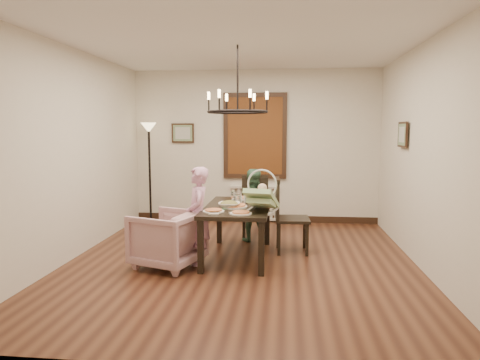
% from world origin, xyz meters
% --- Properties ---
extents(room_shell, '(4.51, 5.00, 2.81)m').
position_xyz_m(room_shell, '(0.00, 0.37, 1.40)').
color(room_shell, brown).
rests_on(room_shell, ground).
extents(dining_table, '(0.86, 1.52, 0.71)m').
position_xyz_m(dining_table, '(-0.07, 0.21, 0.62)').
color(dining_table, black).
rests_on(dining_table, room_shell).
extents(chair_far, '(0.47, 0.47, 0.98)m').
position_xyz_m(chair_far, '(0.08, 1.38, 0.49)').
color(chair_far, black).
rests_on(chair_far, room_shell).
extents(chair_right, '(0.49, 0.49, 1.06)m').
position_xyz_m(chair_right, '(0.67, 0.55, 0.53)').
color(chair_right, black).
rests_on(chair_right, room_shell).
extents(armchair, '(0.98, 0.97, 0.71)m').
position_xyz_m(armchair, '(-0.91, -0.25, 0.35)').
color(armchair, '#C597A3').
rests_on(armchair, room_shell).
extents(elderly_woman, '(0.33, 0.43, 1.04)m').
position_xyz_m(elderly_woman, '(-0.54, -0.11, 0.52)').
color(elderly_woman, '#D294B8').
rests_on(elderly_woman, room_shell).
extents(seated_man, '(0.47, 0.37, 0.93)m').
position_xyz_m(seated_man, '(0.06, 1.09, 0.47)').
color(seated_man, '#427052').
rests_on(seated_man, room_shell).
extents(baby_bouncer, '(0.51, 0.63, 0.36)m').
position_xyz_m(baby_bouncer, '(0.28, -0.15, 0.89)').
color(baby_bouncer, '#ADDA96').
rests_on(baby_bouncer, dining_table).
extents(salad_bowl, '(0.34, 0.34, 0.08)m').
position_xyz_m(salad_bowl, '(-0.16, 0.06, 0.75)').
color(salad_bowl, white).
rests_on(salad_bowl, dining_table).
extents(pizza_platter, '(0.34, 0.34, 0.04)m').
position_xyz_m(pizza_platter, '(-0.10, 0.09, 0.73)').
color(pizza_platter, tan).
rests_on(pizza_platter, dining_table).
extents(drinking_glass, '(0.07, 0.07, 0.15)m').
position_xyz_m(drinking_glass, '(-0.07, 0.28, 0.78)').
color(drinking_glass, silver).
rests_on(drinking_glass, dining_table).
extents(window_blinds, '(1.00, 0.03, 1.40)m').
position_xyz_m(window_blinds, '(0.00, 2.46, 1.60)').
color(window_blinds, brown).
rests_on(window_blinds, room_shell).
extents(radiator, '(0.92, 0.12, 0.62)m').
position_xyz_m(radiator, '(0.00, 2.48, 0.35)').
color(radiator, silver).
rests_on(radiator, room_shell).
extents(picture_back, '(0.42, 0.03, 0.36)m').
position_xyz_m(picture_back, '(-1.35, 2.47, 1.65)').
color(picture_back, black).
rests_on(picture_back, room_shell).
extents(picture_right, '(0.03, 0.42, 0.36)m').
position_xyz_m(picture_right, '(2.21, 0.90, 1.65)').
color(picture_right, black).
rests_on(picture_right, room_shell).
extents(floor_lamp, '(0.30, 0.30, 1.80)m').
position_xyz_m(floor_lamp, '(-1.90, 2.15, 0.90)').
color(floor_lamp, black).
rests_on(floor_lamp, room_shell).
extents(chandelier, '(0.80, 0.80, 0.04)m').
position_xyz_m(chandelier, '(-0.07, 0.21, 1.95)').
color(chandelier, black).
rests_on(chandelier, room_shell).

